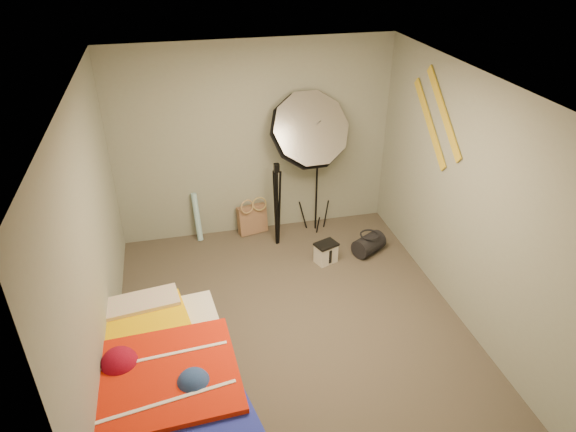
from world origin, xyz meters
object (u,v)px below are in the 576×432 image
object	(u,v)px
photo_umbrella	(308,131)
camera_tripod	(277,199)
tote_bag	(252,219)
duffel_bag	(369,244)
wrapping_roll	(197,217)
camera_case	(326,253)
bed	(156,387)

from	to	relation	value
photo_umbrella	camera_tripod	size ratio (longest dim) A/B	1.81
tote_bag	camera_tripod	bearing A→B (deg)	-65.49
duffel_bag	camera_tripod	world-z (taller)	camera_tripod
wrapping_roll	duffel_bag	world-z (taller)	wrapping_roll
tote_bag	wrapping_roll	bearing A→B (deg)	167.55
camera_case	bed	distance (m)	2.72
tote_bag	camera_tripod	world-z (taller)	camera_tripod
wrapping_roll	camera_tripod	size ratio (longest dim) A/B	0.57
wrapping_roll	camera_case	xyz separation A→B (m)	(1.47, -0.90, -0.20)
bed	photo_umbrella	bearing A→B (deg)	51.53
wrapping_roll	bed	world-z (taller)	wrapping_roll
photo_umbrella	duffel_bag	bearing A→B (deg)	-42.79
photo_umbrella	bed	bearing A→B (deg)	-128.47
camera_case	tote_bag	bearing A→B (deg)	109.52
tote_bag	camera_tripod	size ratio (longest dim) A/B	0.34
camera_tripod	photo_umbrella	bearing A→B (deg)	15.83
tote_bag	duffel_bag	world-z (taller)	tote_bag
tote_bag	wrapping_roll	distance (m)	0.73
duffel_bag	photo_umbrella	distance (m)	1.60
bed	duffel_bag	bearing A→B (deg)	35.61
photo_umbrella	camera_tripod	world-z (taller)	photo_umbrella
tote_bag	camera_case	distance (m)	1.18
wrapping_roll	camera_tripod	distance (m)	1.09
tote_bag	camera_case	size ratio (longest dim) A/B	1.58
camera_case	bed	bearing A→B (deg)	-158.74
camera_case	camera_tripod	distance (m)	0.90
duffel_bag	bed	world-z (taller)	bed
tote_bag	wrapping_roll	size ratio (longest dim) A/B	0.60
camera_case	photo_umbrella	world-z (taller)	photo_umbrella
photo_umbrella	camera_tripod	bearing A→B (deg)	-164.17
tote_bag	duffel_bag	bearing A→B (deg)	-44.40
duffel_bag	camera_tripod	xyz separation A→B (m)	(-1.07, 0.48, 0.52)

